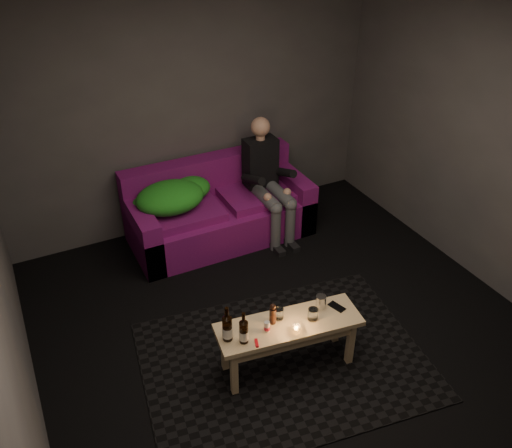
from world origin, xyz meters
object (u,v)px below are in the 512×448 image
at_px(person, 267,178).
at_px(steel_cup, 321,302).
at_px(beer_bottle_b, 244,331).
at_px(beer_bottle_a, 227,328).
at_px(coffee_table, 289,331).
at_px(sofa, 219,211).

distance_m(person, steel_cup, 1.82).
height_order(person, beer_bottle_b, person).
height_order(beer_bottle_a, steel_cup, beer_bottle_a).
bearing_deg(steel_cup, coffee_table, -172.06).
bearing_deg(person, beer_bottle_a, -125.23).
bearing_deg(coffee_table, steel_cup, 7.94).
xyz_separation_m(sofa, coffee_table, (-0.26, -1.96, 0.08)).
relative_size(sofa, beer_bottle_b, 6.95).
height_order(sofa, coffee_table, sofa).
bearing_deg(steel_cup, person, 75.54).
height_order(sofa, beer_bottle_b, sofa).
bearing_deg(steel_cup, sofa, 91.18).
distance_m(sofa, beer_bottle_b, 2.10).
bearing_deg(beer_bottle_b, sofa, 71.81).
bearing_deg(beer_bottle_b, coffee_table, 3.32).
bearing_deg(person, coffee_table, -112.80).
bearing_deg(beer_bottle_b, person, 57.94).
distance_m(coffee_table, beer_bottle_b, 0.43).
bearing_deg(beer_bottle_a, steel_cup, -0.76).
relative_size(beer_bottle_b, steel_cup, 2.47).
relative_size(sofa, coffee_table, 1.63).
distance_m(person, beer_bottle_b, 2.16).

